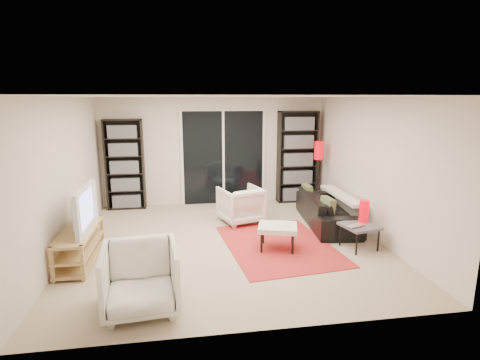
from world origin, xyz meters
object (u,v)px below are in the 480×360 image
Objects in this scene: bookshelf_left at (125,165)px; bookshelf_right at (297,157)px; tv_stand at (80,245)px; sofa at (327,209)px; floor_lamp at (318,157)px; side_table at (360,227)px; armchair_front at (141,278)px; armchair_back at (241,205)px; ottoman at (278,228)px.

bookshelf_left is 3.85m from bookshelf_right.
tv_stand is at bearing -96.11° from bookshelf_left.
floor_lamp is at bearing -5.68° from sofa.
tv_stand is at bearing 177.97° from side_table.
tv_stand is 1.60× the size of armchair_front.
armchair_back reaches higher than ottoman.
tv_stand is 0.68× the size of sofa.
tv_stand is at bearing -153.01° from floor_lamp.
sofa is at bearing 32.69° from armchair_front.
bookshelf_right is 2.94× the size of ottoman.
tv_stand is (-4.15, -2.77, -0.79)m from bookshelf_right.
sofa is 2.81× the size of ottoman.
sofa reaches higher than side_table.
armchair_front is at bearing 44.40° from armchair_back.
ottoman is at bearing -45.51° from bookshelf_left.
bookshelf_left reaches higher than armchair_back.
bookshelf_left is at bearing 72.14° from sofa.
tv_stand is 4.30m from side_table.
bookshelf_right is 2.12m from armchair_back.
bookshelf_right is at bearing 123.92° from floor_lamp.
side_table is at bearing -36.13° from bookshelf_left.
bookshelf_left reaches higher than floor_lamp.
bookshelf_right is 3.39× the size of side_table.
sofa is 2.62× the size of armchair_back.
armchair_front is at bearing -54.99° from tv_stand.
side_table is 2.55m from floor_lamp.
ottoman is 2.81m from floor_lamp.
bookshelf_right is at bearing 92.92° from side_table.
sofa is at bearing -23.16° from bookshelf_left.
ottoman is at bearing 172.34° from side_table.
sofa is 3.25× the size of side_table.
tv_stand is 1.79m from armchair_front.
bookshelf_left is 0.93× the size of bookshelf_right.
ottoman is 1.16× the size of side_table.
sofa is at bearing 92.50° from side_table.
side_table is at bearing -172.20° from sofa.
floor_lamp is (1.85, 0.82, 0.77)m from armchair_back.
floor_lamp reaches higher than sofa.
bookshelf_left is 2.87m from tv_stand.
armchair_front is at bearing -158.18° from side_table.
bookshelf_right reaches higher than sofa.
ottoman is at bearing 31.42° from armchair_front.
bookshelf_left is 0.97× the size of sofa.
tv_stand is at bearing -179.56° from ottoman.
armchair_back is (2.33, -1.30, -0.63)m from bookshelf_left.
side_table is at bearing -94.21° from floor_lamp.
bookshelf_right reaches higher than floor_lamp.
tv_stand is 1.77× the size of armchair_back.
floor_lamp is at bearing 41.70° from armchair_front.
armchair_front is 0.58× the size of floor_lamp.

